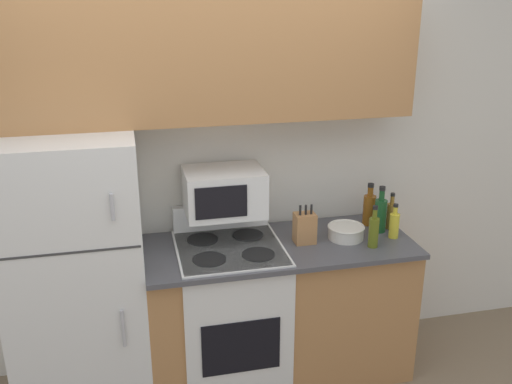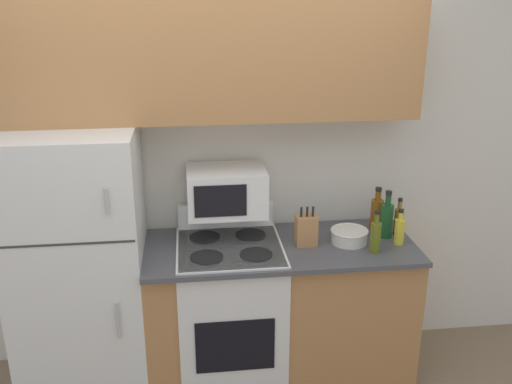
# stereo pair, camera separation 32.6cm
# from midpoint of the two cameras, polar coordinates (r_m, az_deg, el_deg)

# --- Properties ---
(wall_back) EXTENTS (8.00, 0.05, 2.55)m
(wall_back) POSITION_cam_midpoint_polar(r_m,az_deg,el_deg) (3.59, -7.46, 1.93)
(wall_back) COLOR silver
(wall_back) RESTS_ON ground_plane
(lower_cabinets) EXTENTS (1.62, 0.68, 0.91)m
(lower_cabinets) POSITION_cam_midpoint_polar(r_m,az_deg,el_deg) (3.67, -0.38, -11.62)
(lower_cabinets) COLOR #B27A47
(lower_cabinets) RESTS_ON ground_plane
(refrigerator) EXTENTS (0.74, 0.65, 1.65)m
(refrigerator) POSITION_cam_midpoint_polar(r_m,az_deg,el_deg) (3.45, -20.09, -8.05)
(refrigerator) COLOR white
(refrigerator) RESTS_ON ground_plane
(upper_cabinets) EXTENTS (2.36, 0.32, 0.68)m
(upper_cabinets) POSITION_cam_midpoint_polar(r_m,az_deg,el_deg) (3.26, -7.67, 12.92)
(upper_cabinets) COLOR #B27A47
(upper_cabinets) RESTS_ON refrigerator
(stove) EXTENTS (0.63, 0.66, 1.08)m
(stove) POSITION_cam_midpoint_polar(r_m,az_deg,el_deg) (3.60, -5.21, -11.97)
(stove) COLOR white
(stove) RESTS_ON ground_plane
(microwave) EXTENTS (0.47, 0.35, 0.27)m
(microwave) POSITION_cam_midpoint_polar(r_m,az_deg,el_deg) (3.40, -5.97, -0.02)
(microwave) COLOR white
(microwave) RESTS_ON stove
(knife_block) EXTENTS (0.12, 0.10, 0.24)m
(knife_block) POSITION_cam_midpoint_polar(r_m,az_deg,el_deg) (3.43, 2.18, -3.66)
(knife_block) COLOR #B27A47
(knife_block) RESTS_ON lower_cabinets
(bowl) EXTENTS (0.23, 0.23, 0.08)m
(bowl) POSITION_cam_midpoint_polar(r_m,az_deg,el_deg) (3.52, 6.37, -4.02)
(bowl) COLOR silver
(bowl) RESTS_ON lower_cabinets
(bottle_cooking_spray) EXTENTS (0.06, 0.06, 0.22)m
(bottle_cooking_spray) POSITION_cam_midpoint_polar(r_m,az_deg,el_deg) (3.56, 11.13, -3.25)
(bottle_cooking_spray) COLOR gold
(bottle_cooking_spray) RESTS_ON lower_cabinets
(bottle_vinegar) EXTENTS (0.06, 0.06, 0.24)m
(bottle_vinegar) POSITION_cam_midpoint_polar(r_m,az_deg,el_deg) (3.69, 10.92, -2.29)
(bottle_vinegar) COLOR olive
(bottle_vinegar) RESTS_ON lower_cabinets
(bottle_wine_green) EXTENTS (0.08, 0.08, 0.30)m
(bottle_wine_green) POSITION_cam_midpoint_polar(r_m,az_deg,el_deg) (3.62, 9.84, -2.23)
(bottle_wine_green) COLOR #194C23
(bottle_wine_green) RESTS_ON lower_cabinets
(bottle_whiskey) EXTENTS (0.08, 0.08, 0.28)m
(bottle_whiskey) POSITION_cam_midpoint_polar(r_m,az_deg,el_deg) (3.72, 8.82, -1.69)
(bottle_whiskey) COLOR brown
(bottle_whiskey) RESTS_ON lower_cabinets
(bottle_olive_oil) EXTENTS (0.06, 0.06, 0.26)m
(bottle_olive_oil) POSITION_cam_midpoint_polar(r_m,az_deg,el_deg) (3.40, 9.02, -3.92)
(bottle_olive_oil) COLOR #5B6619
(bottle_olive_oil) RESTS_ON lower_cabinets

